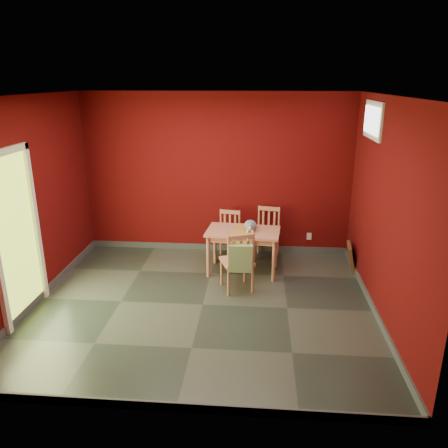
# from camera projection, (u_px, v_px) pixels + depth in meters

# --- Properties ---
(ground) EXTENTS (4.50, 4.50, 0.00)m
(ground) POSITION_uv_depth(u_px,v_px,m) (203.00, 305.00, 5.86)
(ground) COLOR #2D342D
(ground) RESTS_ON ground
(room_shell) EXTENTS (4.50, 4.50, 4.50)m
(room_shell) POSITION_uv_depth(u_px,v_px,m) (203.00, 301.00, 5.85)
(room_shell) COLOR #500808
(room_shell) RESTS_ON ground
(doorway) EXTENTS (0.06, 1.01, 2.13)m
(doorway) POSITION_uv_depth(u_px,v_px,m) (15.00, 231.00, 5.30)
(doorway) COLOR #B7D838
(doorway) RESTS_ON ground
(window) EXTENTS (0.05, 0.90, 0.50)m
(window) POSITION_uv_depth(u_px,v_px,m) (373.00, 120.00, 5.89)
(window) COLOR white
(window) RESTS_ON room_shell
(outlet_plate) EXTENTS (0.08, 0.02, 0.12)m
(outlet_plate) POSITION_uv_depth(u_px,v_px,m) (309.00, 236.00, 7.52)
(outlet_plate) COLOR silver
(outlet_plate) RESTS_ON room_shell
(dining_table) EXTENTS (1.15, 0.74, 0.69)m
(dining_table) POSITION_uv_depth(u_px,v_px,m) (243.00, 236.00, 6.67)
(dining_table) COLOR #C4755B
(dining_table) RESTS_ON ground
(table_runner) EXTENTS (0.35, 0.65, 0.32)m
(table_runner) POSITION_uv_depth(u_px,v_px,m) (243.00, 236.00, 6.56)
(table_runner) COLOR #BB7630
(table_runner) RESTS_ON dining_table
(chair_far_left) EXTENTS (0.44, 0.44, 0.81)m
(chair_far_left) POSITION_uv_depth(u_px,v_px,m) (228.00, 235.00, 7.27)
(chair_far_left) COLOR #C4755B
(chair_far_left) RESTS_ON ground
(chair_far_right) EXTENTS (0.46, 0.46, 0.85)m
(chair_far_right) POSITION_uv_depth(u_px,v_px,m) (267.00, 233.00, 7.30)
(chair_far_right) COLOR #C4755B
(chair_far_right) RESTS_ON ground
(chair_near) EXTENTS (0.53, 0.53, 0.89)m
(chair_near) POSITION_uv_depth(u_px,v_px,m) (238.00, 261.00, 6.13)
(chair_near) COLOR #C4755B
(chair_near) RESTS_ON ground
(tote_bag) EXTENTS (0.32, 0.19, 0.45)m
(tote_bag) POSITION_uv_depth(u_px,v_px,m) (241.00, 258.00, 5.89)
(tote_bag) COLOR #708A58
(tote_bag) RESTS_ON chair_near
(cat) EXTENTS (0.21, 0.40, 0.20)m
(cat) POSITION_uv_depth(u_px,v_px,m) (250.00, 224.00, 6.65)
(cat) COLOR slate
(cat) RESTS_ON table_runner
(picture_frame) EXTENTS (0.19, 0.43, 0.42)m
(picture_frame) POSITION_uv_depth(u_px,v_px,m) (351.00, 257.00, 6.89)
(picture_frame) COLOR brown
(picture_frame) RESTS_ON ground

